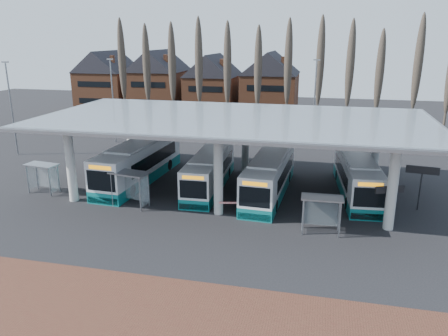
% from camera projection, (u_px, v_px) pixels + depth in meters
% --- Properties ---
extents(ground, '(140.00, 140.00, 0.00)m').
position_uv_depth(ground, '(210.00, 227.00, 30.31)').
color(ground, black).
rests_on(ground, ground).
extents(station_canopy, '(32.00, 16.00, 6.34)m').
position_uv_depth(station_canopy, '(234.00, 125.00, 36.12)').
color(station_canopy, beige).
rests_on(station_canopy, ground).
extents(poplar_row, '(45.10, 1.10, 14.50)m').
position_uv_depth(poplar_row, '(272.00, 67.00, 58.55)').
color(poplar_row, '#473D33').
rests_on(poplar_row, ground).
extents(townhouse_row, '(36.80, 10.30, 12.25)m').
position_uv_depth(townhouse_row, '(186.00, 78.00, 73.02)').
color(townhouse_row, brown).
rests_on(townhouse_row, ground).
extents(lamp_post_a, '(0.80, 0.16, 10.17)m').
position_uv_depth(lamp_post_a, '(113.00, 99.00, 53.16)').
color(lamp_post_a, slate).
rests_on(lamp_post_a, ground).
extents(lamp_post_b, '(0.80, 0.16, 10.17)m').
position_uv_depth(lamp_post_b, '(314.00, 101.00, 51.72)').
color(lamp_post_b, slate).
rests_on(lamp_post_b, ground).
extents(lamp_post_d, '(0.80, 0.16, 10.17)m').
position_uv_depth(lamp_post_d, '(11.00, 107.00, 47.43)').
color(lamp_post_d, slate).
rests_on(lamp_post_d, ground).
extents(bus_0, '(3.44, 13.11, 3.61)m').
position_uv_depth(bus_0, '(140.00, 162.00, 39.76)').
color(bus_0, silver).
rests_on(bus_0, ground).
extents(bus_1, '(2.86, 11.33, 3.12)m').
position_uv_depth(bus_1, '(210.00, 171.00, 37.99)').
color(bus_1, silver).
rests_on(bus_1, ground).
extents(bus_2, '(3.15, 12.10, 3.33)m').
position_uv_depth(bus_2, '(270.00, 176.00, 36.33)').
color(bus_2, silver).
rests_on(bus_2, ground).
extents(bus_3, '(3.52, 11.85, 3.25)m').
position_uv_depth(bus_3, '(357.00, 176.00, 36.43)').
color(bus_3, silver).
rests_on(bus_3, ground).
extents(shelter_0, '(2.86, 1.70, 2.51)m').
position_uv_depth(shelter_0, '(43.00, 172.00, 36.60)').
color(shelter_0, gray).
rests_on(shelter_0, ground).
extents(shelter_1, '(3.19, 1.97, 2.77)m').
position_uv_depth(shelter_1, '(131.00, 181.00, 33.60)').
color(shelter_1, gray).
rests_on(shelter_1, ground).
extents(shelter_2, '(2.79, 1.46, 2.56)m').
position_uv_depth(shelter_2, '(322.00, 206.00, 29.05)').
color(shelter_2, gray).
rests_on(shelter_2, ground).
extents(info_sign_0, '(1.94, 0.81, 3.02)m').
position_uv_depth(info_sign_0, '(389.00, 193.00, 29.55)').
color(info_sign_0, black).
rests_on(info_sign_0, ground).
extents(info_sign_1, '(2.32, 0.41, 3.46)m').
position_uv_depth(info_sign_1, '(422.00, 174.00, 32.49)').
color(info_sign_1, black).
rests_on(info_sign_1, ground).
extents(barrier, '(2.41, 0.90, 1.22)m').
position_uv_depth(barrier, '(236.00, 204.00, 31.99)').
color(barrier, black).
rests_on(barrier, ground).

